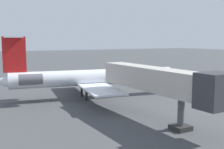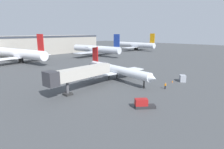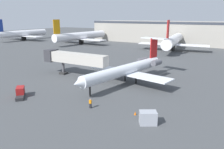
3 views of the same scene
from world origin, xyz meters
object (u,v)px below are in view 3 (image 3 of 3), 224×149
at_px(cargo_container_uld, 148,118).
at_px(traffic_cone_near, 135,113).
at_px(ground_crew_marshaller, 90,103).
at_px(parked_airliner_west_mid, 81,36).
at_px(jet_bridge, 71,58).
at_px(parked_airliner_centre, 173,41).
at_px(baggage_tug_lead, 20,93).
at_px(parked_airliner_west_end, 23,34).
at_px(regional_jet, 128,69).

xyz_separation_m(cargo_container_uld, traffic_cone_near, (-2.88, 1.85, -0.70)).
relative_size(ground_crew_marshaller, parked_airliner_west_mid, 0.04).
height_order(jet_bridge, ground_crew_marshaller, jet_bridge).
height_order(jet_bridge, parked_airliner_centre, parked_airliner_centre).
bearing_deg(jet_bridge, parked_airliner_west_mid, 127.13).
distance_m(ground_crew_marshaller, baggage_tug_lead, 14.96).
height_order(traffic_cone_near, parked_airliner_west_mid, parked_airliner_west_mid).
distance_m(jet_bridge, parked_airliner_west_end, 99.48).
distance_m(ground_crew_marshaller, parked_airliner_west_mid, 90.87).
height_order(regional_jet, parked_airliner_centre, parked_airliner_centre).
height_order(regional_jet, cargo_container_uld, regional_jet).
bearing_deg(traffic_cone_near, regional_jet, 121.06).
height_order(jet_bridge, parked_airliner_west_mid, parked_airliner_west_mid).
bearing_deg(traffic_cone_near, parked_airliner_centre, 101.93).
height_order(baggage_tug_lead, parked_airliner_centre, parked_airliner_centre).
distance_m(baggage_tug_lead, parked_airliner_west_mid, 84.46).
xyz_separation_m(regional_jet, cargo_container_uld, (11.81, -16.67, -2.44)).
bearing_deg(cargo_container_uld, regional_jet, 125.32).
bearing_deg(baggage_tug_lead, parked_airliner_west_mid, 121.19).
bearing_deg(parked_airliner_west_mid, parked_airliner_centre, 1.76).
bearing_deg(parked_airliner_west_mid, cargo_container_uld, -45.36).
bearing_deg(ground_crew_marshaller, regional_jet, 94.51).
bearing_deg(cargo_container_uld, traffic_cone_near, 147.38).
height_order(parked_airliner_west_mid, parked_airliner_centre, parked_airliner_centre).
distance_m(cargo_container_uld, parked_airliner_centre, 73.60).
relative_size(cargo_container_uld, parked_airliner_west_end, 0.08).
bearing_deg(jet_bridge, regional_jet, 5.82).
distance_m(traffic_cone_near, parked_airliner_west_end, 127.47).
distance_m(parked_airliner_west_end, parked_airliner_west_mid, 44.31).
relative_size(ground_crew_marshaller, parked_airliner_centre, 0.05).
xyz_separation_m(baggage_tug_lead, parked_airliner_west_end, (-87.83, 68.18, 3.43)).
xyz_separation_m(cargo_container_uld, parked_airliner_west_end, (-113.08, 65.80, 3.30)).
height_order(regional_jet, parked_airliner_west_mid, parked_airliner_west_mid).
height_order(parked_airliner_west_end, parked_airliner_west_mid, parked_airliner_west_mid).
bearing_deg(jet_bridge, cargo_container_uld, -28.71).
height_order(cargo_container_uld, parked_airliner_west_end, parked_airliner_west_end).
bearing_deg(parked_airliner_centre, parked_airliner_west_end, -176.65).
distance_m(cargo_container_uld, parked_airliner_west_mid, 98.18).
height_order(regional_jet, baggage_tug_lead, regional_jet).
xyz_separation_m(parked_airliner_west_end, parked_airliner_centre, (95.50, 5.59, 0.21)).
bearing_deg(regional_jet, baggage_tug_lead, -125.19).
bearing_deg(jet_bridge, parked_airliner_west_end, 149.34).
bearing_deg(traffic_cone_near, parked_airliner_west_mid, 134.19).
bearing_deg(parked_airliner_west_mid, regional_jet, -42.93).
relative_size(baggage_tug_lead, parked_airliner_centre, 0.11).
distance_m(cargo_container_uld, parked_airliner_west_end, 130.87).
relative_size(cargo_container_uld, parked_airliner_centre, 0.08).
xyz_separation_m(ground_crew_marshaller, parked_airliner_centre, (-7.05, 71.08, 3.62)).
height_order(baggage_tug_lead, parked_airliner_west_end, parked_airliner_west_end).
distance_m(baggage_tug_lead, cargo_container_uld, 25.35).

